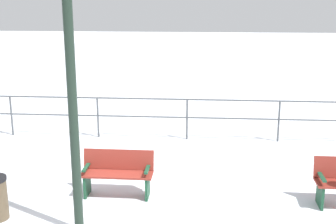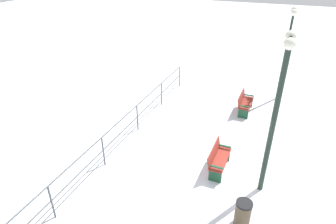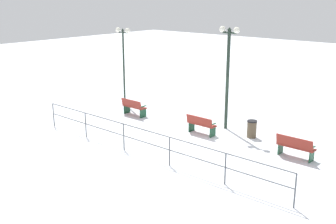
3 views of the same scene
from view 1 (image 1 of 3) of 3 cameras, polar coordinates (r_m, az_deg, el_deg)
The scene contains 4 objects.
ground_plane at distance 9.11m, azimuth -6.42°, elevation -10.55°, with size 80.00×80.00×0.00m, color white.
bench_second at distance 9.01m, azimuth -6.39°, elevation -7.60°, with size 0.52×1.41×0.88m.
lamppost_middle at distance 7.06m, azimuth -12.33°, elevation 8.30°, with size 0.28×1.03×4.79m.
waterfront_railing at distance 12.34m, azimuth -3.29°, elevation 0.13°, with size 0.05×12.35×1.14m.
Camera 1 is at (8.08, 1.64, 3.86)m, focal length 48.34 mm.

